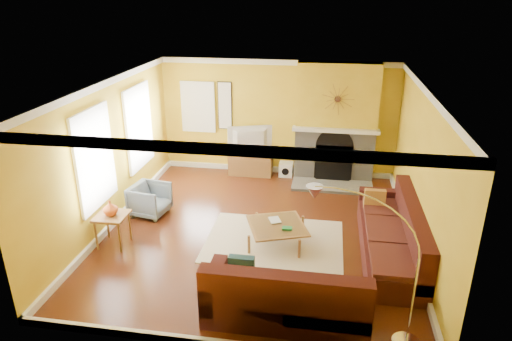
% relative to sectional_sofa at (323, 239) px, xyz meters
% --- Properties ---
extents(floor, '(5.50, 6.00, 0.02)m').
position_rel_sectional_sofa_xyz_m(floor, '(-1.20, 0.85, -0.46)').
color(floor, '#602B14').
rests_on(floor, ground).
extents(ceiling, '(5.50, 6.00, 0.02)m').
position_rel_sectional_sofa_xyz_m(ceiling, '(-1.20, 0.85, 2.26)').
color(ceiling, white).
rests_on(ceiling, ground).
extents(wall_back, '(5.50, 0.02, 2.70)m').
position_rel_sectional_sofa_xyz_m(wall_back, '(-1.20, 3.86, 0.90)').
color(wall_back, gold).
rests_on(wall_back, ground).
extents(wall_front, '(5.50, 0.02, 2.70)m').
position_rel_sectional_sofa_xyz_m(wall_front, '(-1.20, -2.16, 0.90)').
color(wall_front, gold).
rests_on(wall_front, ground).
extents(wall_left, '(0.02, 6.00, 2.70)m').
position_rel_sectional_sofa_xyz_m(wall_left, '(-3.96, 0.85, 0.90)').
color(wall_left, gold).
rests_on(wall_left, ground).
extents(wall_right, '(0.02, 6.00, 2.70)m').
position_rel_sectional_sofa_xyz_m(wall_right, '(1.56, 0.85, 0.90)').
color(wall_right, gold).
rests_on(wall_right, ground).
extents(baseboard, '(5.50, 6.00, 0.12)m').
position_rel_sectional_sofa_xyz_m(baseboard, '(-1.20, 0.85, -0.39)').
color(baseboard, white).
rests_on(baseboard, floor).
extents(crown_molding, '(5.50, 6.00, 0.12)m').
position_rel_sectional_sofa_xyz_m(crown_molding, '(-1.20, 0.85, 2.19)').
color(crown_molding, white).
rests_on(crown_molding, ceiling).
extents(window_left_near, '(0.06, 1.22, 1.72)m').
position_rel_sectional_sofa_xyz_m(window_left_near, '(-3.92, 2.15, 1.05)').
color(window_left_near, white).
rests_on(window_left_near, wall_left).
extents(window_left_far, '(0.06, 1.22, 1.72)m').
position_rel_sectional_sofa_xyz_m(window_left_far, '(-3.92, 0.25, 1.05)').
color(window_left_far, white).
rests_on(window_left_far, wall_left).
extents(window_back, '(0.82, 0.06, 1.22)m').
position_rel_sectional_sofa_xyz_m(window_back, '(-3.10, 3.81, 1.10)').
color(window_back, white).
rests_on(window_back, wall_back).
extents(wall_art, '(0.34, 0.04, 1.14)m').
position_rel_sectional_sofa_xyz_m(wall_art, '(-2.45, 3.82, 1.15)').
color(wall_art, white).
rests_on(wall_art, wall_back).
extents(fireplace, '(1.80, 0.40, 2.70)m').
position_rel_sectional_sofa_xyz_m(fireplace, '(0.15, 3.65, 0.90)').
color(fireplace, gray).
rests_on(fireplace, floor).
extents(mantel, '(1.92, 0.22, 0.08)m').
position_rel_sectional_sofa_xyz_m(mantel, '(0.15, 3.41, 0.80)').
color(mantel, white).
rests_on(mantel, fireplace).
extents(hearth, '(1.80, 0.70, 0.06)m').
position_rel_sectional_sofa_xyz_m(hearth, '(0.15, 3.10, -0.42)').
color(hearth, gray).
rests_on(hearth, floor).
extents(sunburst, '(0.70, 0.04, 0.70)m').
position_rel_sectional_sofa_xyz_m(sunburst, '(0.15, 3.42, 1.50)').
color(sunburst, olive).
rests_on(sunburst, fireplace).
extents(rug, '(2.40, 1.80, 0.02)m').
position_rel_sectional_sofa_xyz_m(rug, '(-0.85, 0.55, -0.44)').
color(rug, beige).
rests_on(rug, floor).
extents(sectional_sofa, '(3.10, 3.70, 0.90)m').
position_rel_sectional_sofa_xyz_m(sectional_sofa, '(0.00, 0.00, 0.00)').
color(sectional_sofa, '#471916').
rests_on(sectional_sofa, floor).
extents(coffee_table, '(1.21, 1.21, 0.37)m').
position_rel_sectional_sofa_xyz_m(coffee_table, '(-0.80, 0.50, -0.26)').
color(coffee_table, white).
rests_on(coffee_table, floor).
extents(media_console, '(1.03, 0.46, 0.56)m').
position_rel_sectional_sofa_xyz_m(media_console, '(-1.80, 3.60, -0.17)').
color(media_console, olive).
rests_on(media_console, floor).
extents(tv, '(1.05, 0.48, 0.61)m').
position_rel_sectional_sofa_xyz_m(tv, '(-1.80, 3.60, 0.42)').
color(tv, black).
rests_on(tv, media_console).
extents(subwoofer, '(0.32, 0.32, 0.32)m').
position_rel_sectional_sofa_xyz_m(subwoofer, '(-0.95, 3.63, -0.29)').
color(subwoofer, white).
rests_on(subwoofer, floor).
extents(armchair, '(0.79, 0.77, 0.63)m').
position_rel_sectional_sofa_xyz_m(armchair, '(-3.40, 1.20, -0.14)').
color(armchair, slate).
rests_on(armchair, floor).
extents(side_table, '(0.53, 0.53, 0.58)m').
position_rel_sectional_sofa_xyz_m(side_table, '(-3.60, 0.00, -0.16)').
color(side_table, olive).
rests_on(side_table, floor).
extents(vase, '(0.31, 0.31, 0.26)m').
position_rel_sectional_sofa_xyz_m(vase, '(-3.60, 0.00, 0.26)').
color(vase, '#D8591E').
rests_on(vase, side_table).
extents(book, '(0.26, 0.30, 0.02)m').
position_rel_sectional_sofa_xyz_m(book, '(-0.94, 0.59, -0.07)').
color(book, white).
rests_on(book, coffee_table).
extents(arc_lamp, '(1.34, 0.36, 2.10)m').
position_rel_sectional_sofa_xyz_m(arc_lamp, '(0.53, -1.70, 0.60)').
color(arc_lamp, silver).
rests_on(arc_lamp, floor).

